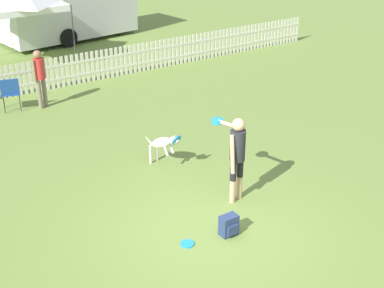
% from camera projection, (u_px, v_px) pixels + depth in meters
% --- Properties ---
extents(ground_plane, '(240.00, 240.00, 0.00)m').
position_uv_depth(ground_plane, '(212.00, 231.00, 9.15)').
color(ground_plane, olive).
extents(handler_person, '(0.47, 1.05, 1.66)m').
position_uv_depth(handler_person, '(236.00, 149.00, 9.65)').
color(handler_person, tan).
rests_on(handler_person, ground_plane).
extents(leaping_dog, '(0.41, 1.05, 0.85)m').
position_uv_depth(leaping_dog, '(163.00, 143.00, 11.05)').
color(leaping_dog, beige).
rests_on(leaping_dog, ground_plane).
extents(frisbee_near_handler, '(0.23, 0.23, 0.02)m').
position_uv_depth(frisbee_near_handler, '(187.00, 244.00, 8.79)').
color(frisbee_near_handler, '#1E8CD8').
rests_on(frisbee_near_handler, ground_plane).
extents(frisbee_near_dog, '(0.23, 0.23, 0.02)m').
position_uv_depth(frisbee_near_dog, '(171.00, 142.00, 12.34)').
color(frisbee_near_dog, '#1E8CD8').
rests_on(frisbee_near_dog, ground_plane).
extents(backpack_on_grass, '(0.30, 0.23, 0.36)m').
position_uv_depth(backpack_on_grass, '(229.00, 225.00, 8.98)').
color(backpack_on_grass, navy).
rests_on(backpack_on_grass, ground_plane).
extents(picket_fence, '(20.52, 0.04, 0.92)m').
position_uv_depth(picket_fence, '(39.00, 76.00, 15.29)').
color(picket_fence, silver).
rests_on(picket_fence, ground_plane).
extents(folding_chair_blue_left, '(0.58, 0.60, 0.92)m').
position_uv_depth(folding_chair_blue_left, '(10.00, 91.00, 13.89)').
color(folding_chair_blue_left, '#333338').
rests_on(folding_chair_blue_left, ground_plane).
extents(spectator_standing, '(0.38, 0.27, 1.56)m').
position_uv_depth(spectator_standing, '(40.00, 74.00, 13.95)').
color(spectator_standing, '#7A705B').
rests_on(spectator_standing, ground_plane).
extents(equipment_trailer, '(5.97, 2.76, 2.53)m').
position_uv_depth(equipment_trailer, '(66.00, 4.00, 20.40)').
color(equipment_trailer, silver).
rests_on(equipment_trailer, ground_plane).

